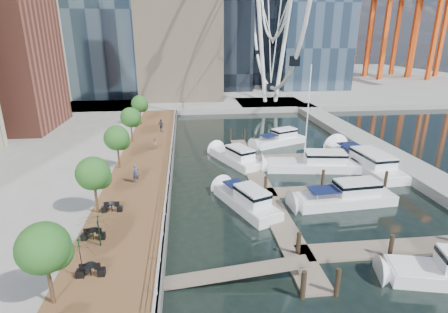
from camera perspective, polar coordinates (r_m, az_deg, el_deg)
name	(u,v)px	position (r m, az deg, el deg)	size (l,w,h in m)	color
ground	(249,242)	(26.13, 4.09, -13.80)	(520.00, 520.00, 0.00)	black
boardwalk	(144,168)	(39.35, -12.92, -1.87)	(6.00, 60.00, 1.00)	brown
seawall	(172,167)	(39.10, -8.55, -1.72)	(0.25, 60.00, 1.00)	#595954
land_far	(197,79)	(124.44, -4.45, 12.46)	(200.00, 114.00, 1.00)	gray
breakwater	(371,146)	(50.03, 22.93, 1.54)	(4.00, 60.00, 1.00)	gray
pier	(270,104)	(77.05, 7.53, 8.48)	(14.00, 12.00, 1.00)	gray
railing	(170,158)	(38.76, -8.77, -0.31)	(0.10, 60.00, 1.05)	white
floating_docks	(309,179)	(36.49, 13.70, -3.60)	(16.00, 34.00, 2.60)	#6D6051
port_cranes	(400,19)	(137.70, 26.77, 19.38)	(40.00, 52.00, 38.00)	#D84C14
street_trees	(117,138)	(37.63, -17.12, 2.90)	(2.60, 42.60, 4.60)	#3F2B1C
cafe_tables	(92,251)	(24.17, -20.77, -14.23)	(2.50, 13.70, 0.74)	black
yacht_foreground	(344,204)	(33.25, 18.96, -7.32)	(2.62, 9.78, 2.15)	silver
pedestrian_near	(136,173)	(34.08, -14.20, -2.71)	(0.66, 0.43, 1.81)	#4E5068
pedestrian_mid	(154,144)	(43.75, -11.29, 2.07)	(0.73, 0.57, 1.49)	gray
pedestrian_far	(161,126)	(51.97, -10.21, 5.00)	(1.10, 0.46, 1.88)	#343841
moored_yachts	(312,171)	(40.02, 14.22, -2.38)	(20.38, 34.12, 11.50)	white
cafe_seating	(79,264)	(21.68, -22.65, -15.95)	(3.70, 12.42, 2.68)	#103C18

